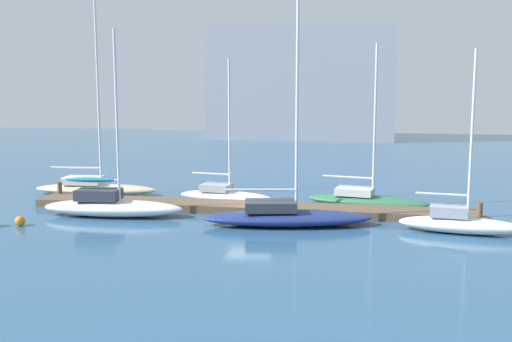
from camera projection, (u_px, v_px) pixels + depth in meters
ground_plane at (249, 211)px, 32.89m from camera, size 120.00×120.00×0.00m
dock_pier at (249, 208)px, 32.86m from camera, size 24.87×2.22×0.43m
dock_piling_near_end at (60, 191)px, 36.04m from camera, size 0.28×0.28×1.15m
dock_piling_far_end at (480, 214)px, 29.58m from camera, size 0.28×0.28×1.15m
sailboat_0 at (94, 186)px, 37.96m from camera, size 8.14×2.84×12.70m
sailboat_1 at (111, 205)px, 31.59m from camera, size 7.76×2.64×9.87m
sailboat_2 at (224, 194)px, 35.70m from camera, size 6.05×2.71×8.57m
sailboat_3 at (286, 214)px, 29.47m from camera, size 8.76×3.96×12.80m
sailboat_4 at (365, 198)px, 34.28m from camera, size 7.35×3.33×9.31m
sailboat_5 at (460, 222)px, 27.93m from camera, size 5.88×2.14×8.61m
mooring_buoy_orange at (20, 221)px, 29.39m from camera, size 0.50×0.50×0.50m
harbor_building_distant at (302, 84)px, 78.86m from camera, size 24.24×9.44×14.60m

